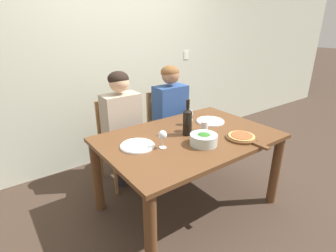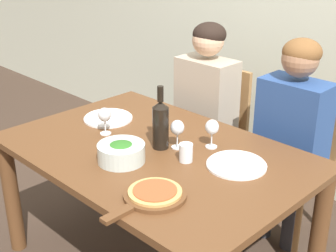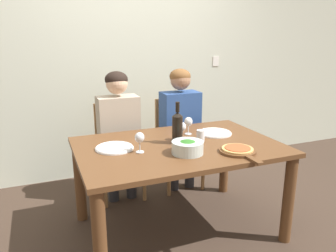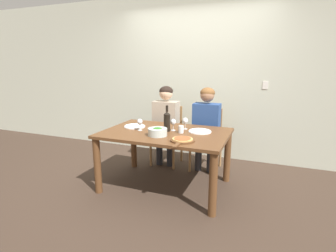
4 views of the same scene
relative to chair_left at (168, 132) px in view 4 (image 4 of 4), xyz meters
The scene contains 16 objects.
ground_plane 1.02m from the chair_left, 70.78° to the right, with size 40.00×40.00×0.00m, color #3D2D23.
back_wall 1.06m from the chair_left, 62.57° to the left, with size 10.00×0.06×2.70m.
dining_table 0.89m from the chair_left, 70.78° to the right, with size 1.55×1.04×0.74m.
chair_left is the anchor object (origin of this frame).
chair_right 0.64m from the chair_left, ahead, with size 0.42×0.42×0.91m.
person_woman 0.27m from the chair_left, 90.00° to the right, with size 0.47×0.51×1.24m.
person_man 0.69m from the chair_left, ahead, with size 0.47×0.51×1.24m.
wine_bottle 0.93m from the chair_left, 69.54° to the right, with size 0.08×0.08×0.33m.
broccoli_bowl 1.11m from the chair_left, 75.24° to the right, with size 0.23×0.23×0.10m.
dinner_plate_left 0.81m from the chair_left, 104.22° to the right, with size 0.28×0.28×0.02m.
dinner_plate_right 1.01m from the chair_left, 44.75° to the right, with size 0.28×0.28×0.02m.
pizza_on_board 1.34m from the chair_left, 61.81° to the right, with size 0.27×0.41×0.04m.
wine_glass_left 0.96m from the chair_left, 92.32° to the right, with size 0.07×0.07×0.15m.
wine_glass_right 0.85m from the chair_left, 52.05° to the right, with size 0.07×0.07×0.15m.
wine_glass_centre 0.89m from the chair_left, 64.10° to the right, with size 0.07×0.07×0.15m.
water_tumbler 1.00m from the chair_left, 59.03° to the right, with size 0.07×0.07×0.09m.
Camera 4 is at (1.19, -2.94, 1.56)m, focal length 28.00 mm.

